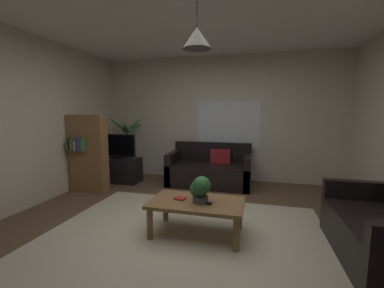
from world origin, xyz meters
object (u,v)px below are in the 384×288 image
Objects in this scene: remote_on_table_0 at (205,203)px; pendant_lamp at (197,38)px; coffee_table at (197,206)px; book_on_table_0 at (180,198)px; bookshelf_corner at (88,153)px; potted_plant_on_table at (200,189)px; potted_palm_corner at (127,150)px; couch_under_window at (210,171)px; tv at (117,146)px; tv_stand at (119,170)px.

pendant_lamp is at bearing 83.65° from remote_on_table_0.
pendant_lamp is (-0.00, 0.00, 1.90)m from coffee_table.
bookshelf_corner reaches higher than book_on_table_0.
potted_plant_on_table is 3.12m from potted_palm_corner.
tv is at bearing -171.13° from couch_under_window.
couch_under_window is 1.79× the size of tv_stand.
coffee_table is at bearing -83.97° from couch_under_window.
book_on_table_0 reaches higher than coffee_table.
tv is 3.13m from pendant_lamp.
potted_palm_corner is at bearing 91.66° from tv.
book_on_table_0 is 1.83m from pendant_lamp.
tv_stand is (-1.90, 1.79, -0.17)m from book_on_table_0.
remote_on_table_0 is (0.32, -0.06, -0.00)m from book_on_table_0.
potted_palm_corner reaches higher than coffee_table.
book_on_table_0 is (0.01, -2.06, 0.15)m from couch_under_window.
couch_under_window is at bearing 96.03° from coffee_table.
tv_stand is 1.84× the size of pendant_lamp.
pendant_lamp reaches higher than bookshelf_corner.
pendant_lamp is at bearing -2.18° from book_on_table_0.
book_on_table_0 is 0.30m from potted_plant_on_table.
potted_palm_corner is 3.47m from pendant_lamp.
potted_palm_corner is (-2.23, 2.26, 0.18)m from remote_on_table_0.
pendant_lamp reaches higher than coffee_table.
tv_stand is at bearing -171.77° from couch_under_window.
remote_on_table_0 is (0.11, -0.05, 0.07)m from coffee_table.
tv is 0.71m from bookshelf_corner.
potted_palm_corner is (-2.17, 2.25, 0.03)m from potted_plant_on_table.
pendant_lamp is at bearing 180.00° from coffee_table.
book_on_table_0 is 0.15× the size of tv.
couch_under_window is 1.47× the size of coffee_table.
couch_under_window is 10.06× the size of remote_on_table_0.
book_on_table_0 reaches higher than remote_on_table_0.
bookshelf_corner is (-2.34, 1.12, 0.13)m from potted_plant_on_table.
coffee_table is 1.21× the size of tv_stand.
bookshelf_corner is 2.86× the size of pendant_lamp.
potted_plant_on_table is at bearing -39.99° from tv.
tv_stand is at bearing 90.00° from tv.
couch_under_window is at bearing -4.37° from potted_palm_corner.
book_on_table_0 is 0.32m from remote_on_table_0.
tv is (-2.10, 1.77, 0.41)m from coffee_table.
coffee_table is 1.90m from pendant_lamp.
pendant_lamp is (2.29, -1.09, 1.54)m from bookshelf_corner.
book_on_table_0 is at bearing 97.56° from remote_on_table_0.
remote_on_table_0 is at bearing -81.11° from couch_under_window.
couch_under_window is 2.86m from pendant_lamp.
bookshelf_corner reaches higher than tv_stand.
potted_palm_corner reaches higher than remote_on_table_0.
potted_palm_corner is (-0.01, 0.44, -0.15)m from tv.
tv is (-1.90, 1.77, 0.33)m from book_on_table_0.
pendant_lamp reaches higher than tv.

